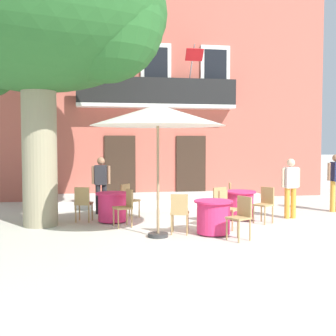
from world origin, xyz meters
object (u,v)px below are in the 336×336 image
at_px(cafe_table_near_tree, 213,217).
at_px(cafe_chair_front_0, 265,202).
at_px(cafe_chair_front_1, 234,196).
at_px(cafe_chair_middle_1, 126,205).
at_px(cafe_chair_middle_2, 128,198).
at_px(cafe_umbrella, 158,116).
at_px(cafe_chair_near_tree_1, 180,211).
at_px(cafe_table_middle, 113,207).
at_px(pedestrian_by_tree, 101,182).
at_px(cafe_chair_near_tree_2, 241,215).
at_px(cafe_table_front, 239,205).
at_px(cafe_chair_front_2, 217,202).
at_px(cafe_chair_near_tree_0, 227,206).
at_px(pedestrian_near_entrance, 336,179).
at_px(pedestrian_mid_plaza, 290,185).
at_px(cafe_chair_middle_0, 83,202).
at_px(ground_planter_left, 41,193).
at_px(plane_tree, 34,20).

bearing_deg(cafe_table_near_tree, cafe_chair_front_0, 33.61).
bearing_deg(cafe_chair_front_1, cafe_chair_middle_1, -158.46).
bearing_deg(cafe_chair_middle_2, cafe_umbrella, -80.21).
distance_m(cafe_chair_near_tree_1, cafe_chair_front_1, 3.09).
distance_m(cafe_table_middle, cafe_chair_front_0, 3.90).
relative_size(cafe_chair_middle_2, pedestrian_by_tree, 0.56).
height_order(cafe_umbrella, pedestrian_by_tree, cafe_umbrella).
height_order(cafe_chair_near_tree_2, cafe_table_front, cafe_chair_near_tree_2).
relative_size(cafe_table_middle, pedestrian_by_tree, 0.53).
bearing_deg(cafe_chair_front_2, cafe_table_front, 23.07).
bearing_deg(cafe_chair_front_2, cafe_table_middle, 169.35).
relative_size(cafe_chair_near_tree_0, cafe_chair_middle_2, 1.00).
height_order(cafe_table_middle, cafe_chair_middle_2, cafe_chair_middle_2).
bearing_deg(cafe_umbrella, cafe_chair_middle_1, 116.00).
bearing_deg(cafe_chair_middle_2, cafe_chair_front_0, -22.53).
height_order(cafe_chair_near_tree_2, pedestrian_near_entrance, pedestrian_near_entrance).
bearing_deg(cafe_table_front, cafe_chair_front_1, 83.24).
height_order(pedestrian_near_entrance, pedestrian_mid_plaza, pedestrian_near_entrance).
distance_m(cafe_chair_middle_0, cafe_chair_middle_2, 1.29).
xyz_separation_m(cafe_chair_near_tree_1, cafe_table_middle, (-1.40, 1.78, -0.14)).
bearing_deg(pedestrian_near_entrance, cafe_umbrella, -156.29).
height_order(cafe_table_near_tree, pedestrian_near_entrance, pedestrian_near_entrance).
distance_m(cafe_table_front, cafe_chair_front_1, 0.77).
xyz_separation_m(cafe_chair_middle_1, pedestrian_by_tree, (-0.55, 2.04, 0.39)).
distance_m(cafe_chair_front_1, ground_planter_left, 6.15).
relative_size(cafe_chair_near_tree_2, cafe_umbrella, 0.31).
bearing_deg(ground_planter_left, cafe_chair_front_2, -37.26).
xyz_separation_m(plane_tree, pedestrian_by_tree, (1.60, 1.48, -4.07)).
bearing_deg(ground_planter_left, pedestrian_mid_plaza, -26.36).
xyz_separation_m(cafe_chair_near_tree_0, pedestrian_by_tree, (-2.90, 2.67, 0.39)).
relative_size(cafe_chair_front_1, pedestrian_mid_plaza, 0.56).
height_order(cafe_chair_middle_1, cafe_table_front, cafe_chair_middle_1).
bearing_deg(cafe_umbrella, plane_tree, 146.77).
distance_m(cafe_chair_front_0, cafe_chair_front_1, 1.39).
distance_m(cafe_chair_middle_2, ground_planter_left, 3.63).
relative_size(cafe_umbrella, pedestrian_mid_plaza, 1.79).
relative_size(cafe_chair_front_0, cafe_umbrella, 0.31).
bearing_deg(cafe_umbrella, cafe_table_near_tree, 2.05).
bearing_deg(cafe_chair_middle_0, cafe_chair_near_tree_2, -38.60).
xyz_separation_m(cafe_chair_near_tree_0, cafe_chair_near_tree_2, (-0.07, -1.20, 0.00)).
bearing_deg(cafe_chair_front_0, pedestrian_near_entrance, 25.90).
relative_size(cafe_chair_middle_2, cafe_chair_front_2, 1.00).
relative_size(cafe_chair_front_0, pedestrian_near_entrance, 0.53).
xyz_separation_m(cafe_chair_near_tree_1, cafe_chair_near_tree_2, (1.16, -0.75, 0.00)).
relative_size(cafe_chair_front_1, pedestrian_by_tree, 0.56).
relative_size(cafe_chair_near_tree_0, cafe_umbrella, 0.31).
bearing_deg(cafe_chair_middle_2, pedestrian_by_tree, 134.20).
bearing_deg(cafe_chair_near_tree_2, cafe_table_front, 71.42).
height_order(cafe_chair_middle_2, cafe_umbrella, cafe_umbrella).
relative_size(cafe_table_near_tree, cafe_chair_near_tree_0, 0.95).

